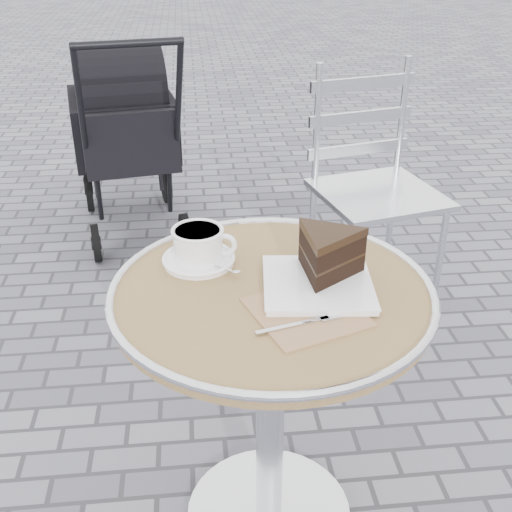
{
  "coord_description": "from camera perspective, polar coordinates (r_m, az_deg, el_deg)",
  "views": [
    {
      "loc": [
        -0.16,
        -1.19,
        1.47
      ],
      "look_at": [
        -0.03,
        0.07,
        0.78
      ],
      "focal_mm": 45.0,
      "sensor_mm": 36.0,
      "label": 1
    }
  ],
  "objects": [
    {
      "name": "bistro_chair",
      "position": [
        2.55,
        9.9,
        8.33
      ],
      "size": [
        0.53,
        0.53,
        0.97
      ],
      "rotation": [
        0.0,
        0.0,
        0.24
      ],
      "color": "silver",
      "rests_on": "ground"
    },
    {
      "name": "baby_stroller",
      "position": [
        3.28,
        -11.49,
        10.27
      ],
      "size": [
        0.61,
        1.05,
        1.03
      ],
      "rotation": [
        0.0,
        0.0,
        0.17
      ],
      "color": "black",
      "rests_on": "ground"
    },
    {
      "name": "cafe_table",
      "position": [
        1.5,
        1.34,
        -8.34
      ],
      "size": [
        0.72,
        0.72,
        0.74
      ],
      "color": "silver",
      "rests_on": "ground"
    },
    {
      "name": "cake_plate_set",
      "position": [
        1.4,
        6.13,
        -0.41
      ],
      "size": [
        0.3,
        0.35,
        0.13
      ],
      "rotation": [
        0.0,
        0.0,
        -0.1
      ],
      "color": "#9B7055",
      "rests_on": "cafe_table"
    },
    {
      "name": "cappuccino_set",
      "position": [
        1.5,
        -5.08,
        0.73
      ],
      "size": [
        0.17,
        0.17,
        0.09
      ],
      "rotation": [
        0.0,
        0.0,
        -0.15
      ],
      "color": "white",
      "rests_on": "cafe_table"
    }
  ]
}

